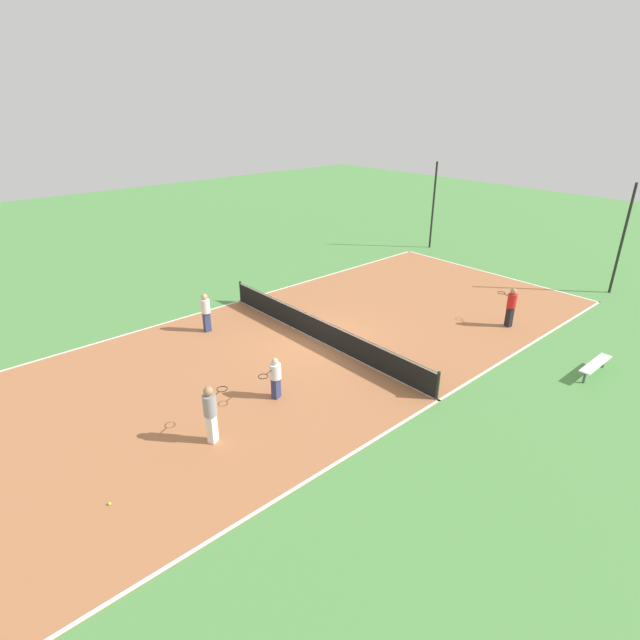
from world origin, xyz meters
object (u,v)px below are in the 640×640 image
(player_near_white, at_px, (275,376))
(fence_post_back_right, at_px, (622,240))
(player_far_white, at_px, (206,310))
(tennis_ball_midcourt, at_px, (110,504))
(tennis_net, at_px, (320,329))
(player_baseline_gray, at_px, (210,410))
(fence_post_back_left, at_px, (433,206))
(player_coach_red, at_px, (511,305))
(bench, at_px, (596,365))

(player_near_white, bearing_deg, fence_post_back_right, 152.61)
(player_far_white, distance_m, tennis_ball_midcourt, 9.40)
(tennis_net, bearing_deg, player_baseline_gray, -66.95)
(fence_post_back_left, bearing_deg, player_baseline_gray, -68.43)
(tennis_net, distance_m, player_far_white, 4.61)
(tennis_ball_midcourt, height_order, fence_post_back_left, fence_post_back_left)
(player_coach_red, bearing_deg, player_baseline_gray, 99.27)
(player_far_white, xyz_separation_m, player_coach_red, (7.75, 9.43, 0.04))
(bench, bearing_deg, tennis_ball_midcourt, 161.14)
(player_baseline_gray, xyz_separation_m, fence_post_back_right, (2.66, 20.17, 1.57))
(tennis_net, xyz_separation_m, player_near_white, (2.05, -3.66, 0.28))
(tennis_net, distance_m, tennis_ball_midcourt, 9.75)
(player_far_white, bearing_deg, fence_post_back_left, -172.11)
(player_coach_red, height_order, player_near_white, player_coach_red)
(player_baseline_gray, xyz_separation_m, fence_post_back_left, (-7.97, 20.17, 1.57))
(player_far_white, height_order, tennis_ball_midcourt, player_far_white)
(tennis_net, distance_m, player_near_white, 4.20)
(bench, xyz_separation_m, player_near_white, (-5.99, -8.88, 0.40))
(player_coach_red, distance_m, tennis_ball_midcourt, 15.95)
(player_coach_red, height_order, player_baseline_gray, player_baseline_gray)
(tennis_net, bearing_deg, player_far_white, -142.91)
(tennis_net, distance_m, player_baseline_gray, 6.80)
(player_coach_red, xyz_separation_m, fence_post_back_left, (-9.41, 7.27, 1.62))
(player_far_white, height_order, player_coach_red, player_coach_red)
(bench, bearing_deg, fence_post_back_right, 17.37)
(player_baseline_gray, relative_size, tennis_ball_midcourt, 25.39)
(fence_post_back_right, bearing_deg, player_coach_red, -99.57)
(player_near_white, distance_m, tennis_ball_midcourt, 5.72)
(player_baseline_gray, distance_m, tennis_ball_midcourt, 3.18)
(tennis_ball_midcourt, bearing_deg, fence_post_back_right, 84.55)
(bench, distance_m, tennis_ball_midcourt, 15.28)
(player_far_white, bearing_deg, player_near_white, 83.39)
(tennis_net, relative_size, fence_post_back_left, 2.12)
(fence_post_back_right, bearing_deg, player_baseline_gray, -97.52)
(tennis_net, xyz_separation_m, player_far_white, (-3.66, -2.77, 0.41))
(bench, height_order, player_near_white, player_near_white)
(player_baseline_gray, bearing_deg, player_coach_red, -31.19)
(player_baseline_gray, bearing_deg, tennis_net, -1.78)
(player_far_white, distance_m, player_baseline_gray, 7.21)
(player_far_white, xyz_separation_m, player_baseline_gray, (6.32, -3.47, 0.09))
(bench, xyz_separation_m, fence_post_back_left, (-13.36, 8.71, 2.19))
(player_coach_red, xyz_separation_m, tennis_ball_midcourt, (-0.99, -15.89, -0.91))
(player_near_white, bearing_deg, tennis_net, -167.60)
(tennis_net, bearing_deg, bench, 32.98)
(bench, distance_m, player_baseline_gray, 12.68)
(tennis_net, bearing_deg, player_coach_red, 58.42)
(fence_post_back_right, bearing_deg, tennis_net, -110.89)
(fence_post_back_left, height_order, fence_post_back_right, same)
(tennis_net, xyz_separation_m, bench, (8.04, 5.22, -0.12))
(player_baseline_gray, relative_size, fence_post_back_right, 0.33)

